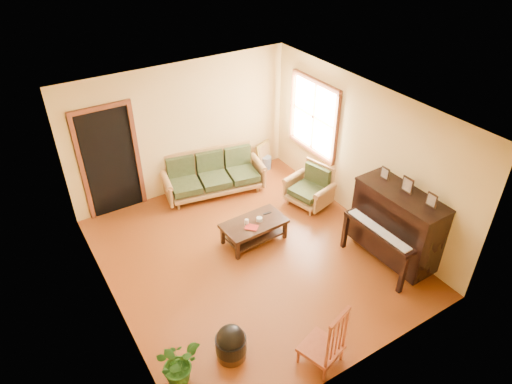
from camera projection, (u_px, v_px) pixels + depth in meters
floor at (251, 256)px, 7.66m from camera, size 5.00×5.00×0.00m
doorway at (110, 163)px, 8.20m from camera, size 1.08×0.16×2.05m
window at (314, 117)px, 8.71m from camera, size 0.12×1.36×1.46m
sofa at (214, 175)px, 9.01m from camera, size 2.09×1.17×0.84m
coffee_table at (254, 231)px, 7.89m from camera, size 1.12×0.64×0.40m
armchair at (309, 187)px, 8.69m from camera, size 0.92×0.95×0.79m
piano at (396, 226)px, 7.28m from camera, size 0.90×1.48×1.29m
footstool at (231, 346)px, 5.93m from camera, size 0.42×0.42×0.39m
red_chair at (322, 335)px, 5.70m from camera, size 0.60×0.63×1.01m
leaning_frame at (264, 155)px, 9.91m from camera, size 0.46×0.28×0.61m
ceramic_crock at (266, 162)px, 9.96m from camera, size 0.26×0.26×0.28m
potted_plant at (178, 363)px, 5.59m from camera, size 0.68×0.64×0.60m
book at (250, 230)px, 7.58m from camera, size 0.26×0.26×0.02m
candle at (247, 222)px, 7.69m from camera, size 0.07×0.07×0.11m
glass_jar at (259, 219)px, 7.79m from camera, size 0.13×0.13×0.07m
remote at (267, 213)px, 7.98m from camera, size 0.15×0.05×0.01m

